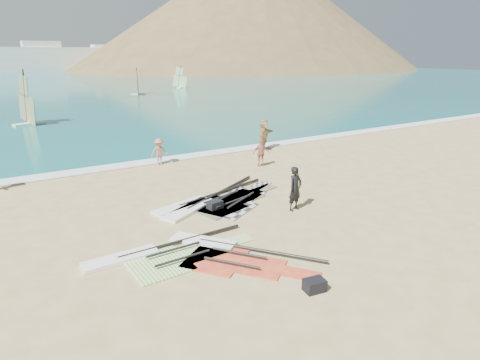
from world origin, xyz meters
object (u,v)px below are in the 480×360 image
gear_bag_near (215,205)px  gear_bag_far (314,285)px  person_wetsuit (295,189)px  beachgoer_mid (159,152)px  rig_red (227,253)px  beachgoer_right (264,134)px  rig_grey (217,202)px  rig_green (160,256)px  beachgoer_back (261,153)px  rig_orange (212,202)px

gear_bag_near → gear_bag_far: gear_bag_near is taller
person_wetsuit → beachgoer_mid: bearing=91.3°
rig_red → gear_bag_far: 3.12m
gear_bag_far → beachgoer_right: size_ratio=0.27×
rig_grey → rig_green: bearing=-168.2°
rig_grey → beachgoer_back: 6.20m
rig_grey → rig_orange: 0.25m
rig_red → gear_bag_far: (0.95, -2.96, 0.12)m
beachgoer_mid → beachgoer_right: beachgoer_right is taller
gear_bag_far → rig_orange: bearing=83.9°
rig_red → gear_bag_far: bearing=-19.9°
gear_bag_far → beachgoer_right: beachgoer_right is taller
beachgoer_right → rig_green: bearing=-169.9°
rig_grey → beachgoer_right: 10.18m
rig_orange → person_wetsuit: (2.45, -2.43, 0.84)m
rig_red → person_wetsuit: size_ratio=2.74×
beachgoer_mid → gear_bag_far: bearing=-90.8°
gear_bag_near → gear_bag_far: 6.51m
gear_bag_far → beachgoer_mid: bearing=85.4°
gear_bag_near → beachgoer_back: 6.84m
rig_red → gear_bag_near: gear_bag_near is taller
gear_bag_near → beachgoer_right: (7.71, 7.58, 0.83)m
rig_red → beachgoer_back: bearing=101.8°
rig_green → beachgoer_right: bearing=40.7°
beachgoer_back → rig_orange: bearing=56.4°
rig_grey → beachgoer_back: size_ratio=4.10×
beachgoer_right → rig_red: bearing=-162.1°
gear_bag_far → beachgoer_mid: (1.13, 14.10, 0.58)m
beachgoer_mid → gear_bag_near: bearing=-90.8°
person_wetsuit → gear_bag_near: bearing=136.3°
rig_grey → gear_bag_far: bearing=-125.7°
rig_grey → beachgoer_back: bearing=10.1°
rig_green → rig_orange: bearing=40.9°
person_wetsuit → beachgoer_right: bearing=50.3°
rig_green → gear_bag_far: gear_bag_far is taller
beachgoer_back → beachgoer_right: 4.06m
rig_green → rig_red: bearing=-28.8°
beachgoer_back → beachgoer_mid: bearing=-14.6°
rig_orange → beachgoer_back: beachgoer_back is taller
gear_bag_far → beachgoer_back: bearing=62.0°
rig_green → rig_orange: 4.86m
rig_orange → rig_red: (-1.72, -4.24, -0.00)m
person_wetsuit → beachgoer_right: 10.56m
rig_orange → person_wetsuit: size_ratio=3.45×
gear_bag_far → person_wetsuit: (3.22, 4.77, 0.73)m
rig_orange → gear_bag_near: 0.77m
rig_red → beachgoer_mid: beachgoer_mid is taller
rig_orange → person_wetsuit: 3.56m
person_wetsuit → beachgoer_mid: 9.56m
rig_green → beachgoer_mid: bearing=67.0°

